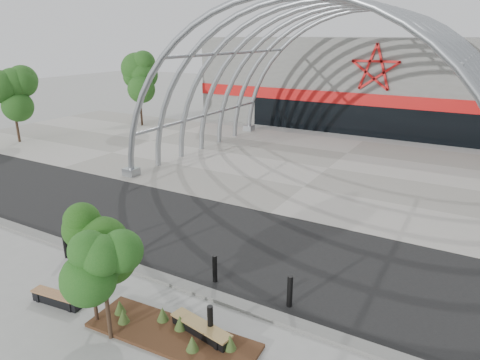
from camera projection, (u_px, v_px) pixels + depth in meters
ground at (183, 282)px, 15.00m from camera, size 140.00×140.00×0.00m
road at (234, 242)px, 17.87m from camera, size 140.00×7.00×0.02m
forecourt at (328, 168)px, 27.72m from camera, size 60.00×17.00×0.04m
kerb at (179, 284)px, 14.78m from camera, size 60.00×0.50×0.12m
arena_building at (392, 81)px, 41.17m from camera, size 34.00×15.24×8.00m
vault_canopy at (328, 168)px, 27.72m from camera, size 20.80×15.80×20.36m
planting_bed at (170, 331)px, 12.29m from camera, size 5.24×1.89×0.55m
street_tree_0 at (88, 247)px, 12.09m from camera, size 1.55×1.55×3.54m
street_tree_1 at (102, 258)px, 11.41m from camera, size 1.51×1.51×3.57m
bench_0 at (57, 299)px, 13.71m from camera, size 1.86×0.62×0.38m
bench_1 at (201, 331)px, 12.20m from camera, size 2.10×0.79×0.43m
bollard_0 at (66, 245)px, 16.48m from camera, size 0.17×0.17×1.08m
bollard_1 at (132, 246)px, 16.37m from camera, size 0.18×0.18×1.11m
bollard_2 at (215, 269)px, 14.84m from camera, size 0.16×0.16×1.03m
bollard_3 at (290, 292)px, 13.46m from camera, size 0.18×0.18×1.11m
bollard_4 at (210, 322)px, 12.06m from camera, size 0.17×0.17×1.06m
bg_tree_0 at (138, 76)px, 39.36m from camera, size 3.00×3.00×6.45m
bg_tree_2 at (12, 94)px, 33.29m from camera, size 2.55×2.55×5.38m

